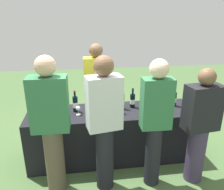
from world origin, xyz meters
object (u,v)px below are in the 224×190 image
(wine_bottle_4, at_px, (112,100))
(wine_bottle_6, at_px, (132,100))
(wine_glass_1, at_px, (91,108))
(wine_glass_2, at_px, (116,108))
(wine_glass_0, at_px, (78,109))
(server_pouring, at_px, (97,89))
(wine_bottle_2, at_px, (75,104))
(guest_2, at_px, (155,120))
(wine_glass_3, at_px, (122,108))
(guest_3, at_px, (200,125))
(wine_bottle_0, at_px, (46,103))
(guest_0, at_px, (51,123))
(wine_bottle_3, at_px, (100,102))
(wine_bottle_1, at_px, (57,104))
(wine_bottle_5, at_px, (122,101))
(wine_bottle_7, at_px, (174,99))
(guest_1, at_px, (104,121))
(ice_bucket, at_px, (47,109))

(wine_bottle_4, bearing_deg, wine_bottle_6, -15.30)
(wine_glass_1, xyz_separation_m, wine_glass_2, (0.35, -0.07, 0.00))
(wine_glass_0, bearing_deg, server_pouring, 65.23)
(wine_bottle_2, relative_size, guest_2, 0.19)
(wine_bottle_2, relative_size, wine_glass_3, 2.55)
(guest_3, bearing_deg, wine_glass_1, 148.87)
(wine_bottle_0, relative_size, guest_2, 0.19)
(wine_bottle_4, relative_size, guest_3, 0.20)
(wine_bottle_0, height_order, wine_glass_3, wine_bottle_0)
(wine_glass_2, height_order, guest_0, guest_0)
(wine_bottle_0, xyz_separation_m, guest_3, (1.97, -0.81, -0.07))
(wine_bottle_3, bearing_deg, wine_bottle_6, 2.34)
(guest_2, bearing_deg, guest_0, 178.78)
(wine_bottle_4, relative_size, server_pouring, 0.18)
(wine_bottle_1, xyz_separation_m, server_pouring, (0.62, 0.52, 0.02))
(wine_glass_1, relative_size, guest_0, 0.08)
(wine_bottle_5, xyz_separation_m, wine_bottle_7, (0.81, 0.00, -0.01))
(wine_bottle_1, relative_size, wine_glass_1, 2.30)
(wine_glass_2, bearing_deg, wine_bottle_6, 39.62)
(wine_bottle_1, relative_size, guest_2, 0.19)
(wine_bottle_0, bearing_deg, guest_3, -22.45)
(wine_glass_0, relative_size, guest_3, 0.09)
(wine_bottle_2, bearing_deg, wine_bottle_3, 2.21)
(wine_bottle_5, bearing_deg, wine_bottle_6, 11.93)
(wine_bottle_2, relative_size, guest_3, 0.21)
(wine_bottle_5, relative_size, wine_bottle_6, 1.09)
(wine_bottle_4, height_order, wine_bottle_7, same)
(wine_bottle_6, relative_size, wine_glass_2, 2.19)
(server_pouring, bearing_deg, wine_glass_2, 106.93)
(wine_glass_2, xyz_separation_m, wine_glass_3, (0.09, 0.03, -0.01))
(wine_glass_0, distance_m, server_pouring, 0.76)
(wine_bottle_4, xyz_separation_m, wine_glass_3, (0.10, -0.29, -0.02))
(guest_0, relative_size, guest_1, 1.01)
(guest_1, bearing_deg, wine_glass_3, 49.07)
(wine_bottle_0, distance_m, guest_3, 2.13)
(wine_bottle_2, relative_size, wine_glass_1, 2.32)
(wine_bottle_5, relative_size, wine_bottle_7, 1.09)
(wine_bottle_3, relative_size, wine_bottle_6, 1.10)
(wine_bottle_3, bearing_deg, guest_3, -31.95)
(ice_bucket, distance_m, guest_2, 1.49)
(guest_3, bearing_deg, guest_1, 171.16)
(wine_bottle_0, distance_m, guest_0, 0.76)
(guest_1, bearing_deg, guest_2, -12.26)
(wine_glass_2, bearing_deg, wine_glass_0, 171.52)
(wine_bottle_3, bearing_deg, wine_bottle_1, 177.72)
(wine_bottle_3, height_order, wine_bottle_6, wine_bottle_3)
(wine_glass_1, xyz_separation_m, wine_glass_3, (0.44, -0.04, -0.01))
(wine_bottle_3, distance_m, guest_1, 0.71)
(wine_glass_0, relative_size, guest_2, 0.08)
(wine_bottle_1, height_order, wine_bottle_4, wine_bottle_1)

